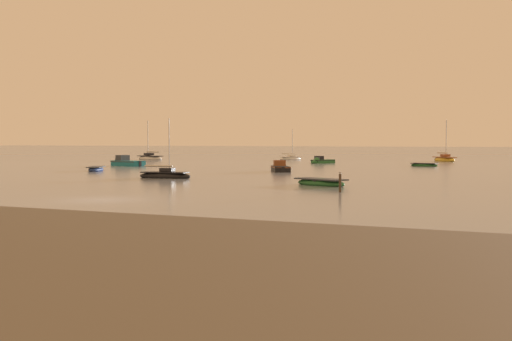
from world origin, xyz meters
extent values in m
plane|color=gray|center=(0.00, 0.00, 0.00)|extent=(800.00, 800.00, 0.00)
ellipsoid|color=gold|center=(7.33, 84.40, 0.23)|extent=(5.38, 6.65, 1.14)
cube|color=brown|center=(7.33, 84.40, 0.68)|extent=(4.66, 5.71, 0.11)
cube|color=brown|center=(7.51, 84.12, 1.00)|extent=(1.83, 1.96, 0.41)
cylinder|color=#B7BABF|center=(7.66, 83.90, 3.94)|extent=(0.11, 0.11, 6.28)
cylinder|color=beige|center=(6.87, 85.08, 1.43)|extent=(2.21, 3.16, 0.23)
cube|color=black|center=(-3.92, 37.25, 0.21)|extent=(3.56, 4.51, 0.82)
cone|color=black|center=(-4.99, 39.16, 0.21)|extent=(2.08, 1.95, 1.65)
cube|color=brown|center=(-3.94, 37.29, 0.51)|extent=(3.64, 4.61, 0.09)
cube|color=brown|center=(-4.41, 38.13, 0.94)|extent=(1.63, 1.52, 0.64)
cube|color=#384751|center=(-4.65, 38.57, 0.98)|extent=(1.20, 0.81, 0.51)
cube|color=black|center=(-2.92, 35.47, 0.33)|extent=(0.41, 0.38, 0.59)
ellipsoid|color=white|center=(-19.83, 81.47, 0.18)|extent=(3.60, 5.57, 0.92)
cube|color=silver|center=(-19.83, 81.47, 0.55)|extent=(3.14, 4.76, 0.09)
cube|color=silver|center=(-19.73, 81.72, 0.81)|extent=(1.34, 1.54, 0.33)
cylinder|color=#B7BABF|center=(-19.65, 81.92, 3.18)|extent=(0.09, 0.09, 5.07)
cylinder|color=beige|center=(-20.09, 80.86, 1.15)|extent=(1.31, 2.78, 0.18)
cube|color=#197084|center=(-29.40, 44.06, 0.25)|extent=(5.38, 3.36, 0.98)
cone|color=#197084|center=(-31.91, 44.77, 0.25)|extent=(2.04, 2.32, 1.97)
cube|color=#33383F|center=(-29.45, 44.07, 0.62)|extent=(5.50, 3.43, 0.11)
cube|color=#33383F|center=(-30.55, 44.38, 1.12)|extent=(1.58, 1.83, 0.77)
cube|color=#384751|center=(-31.13, 44.55, 1.18)|extent=(0.67, 1.51, 0.61)
cube|color=black|center=(-27.04, 43.39, 0.39)|extent=(0.40, 0.46, 0.70)
ellipsoid|color=#23602D|center=(7.54, 17.18, 0.17)|extent=(4.96, 3.46, 0.75)
cube|color=#33383F|center=(7.54, 17.18, 0.48)|extent=(4.61, 3.27, 0.10)
cube|color=#33383F|center=(7.54, 17.18, 0.37)|extent=(0.88, 1.44, 0.07)
ellipsoid|color=white|center=(-43.79, 71.23, 0.23)|extent=(7.11, 4.50, 1.17)
cube|color=black|center=(-43.79, 71.23, 0.70)|extent=(6.08, 3.93, 0.12)
cube|color=black|center=(-44.11, 71.36, 1.03)|extent=(1.96, 1.69, 0.42)
cylinder|color=#B7BABF|center=(-44.36, 71.46, 4.05)|extent=(0.12, 0.12, 6.46)
cylinder|color=beige|center=(-43.00, 70.91, 1.47)|extent=(3.56, 1.62, 0.23)
cube|color=#23602D|center=(-8.46, 66.14, 0.19)|extent=(3.01, 4.17, 0.76)
cone|color=#23602D|center=(-9.27, 64.30, 0.19)|extent=(1.88, 1.71, 1.52)
cube|color=black|center=(-8.47, 66.10, 0.47)|extent=(3.08, 4.26, 0.08)
cube|color=black|center=(-8.83, 65.30, 0.86)|extent=(1.47, 1.33, 0.59)
cube|color=#384751|center=(-9.01, 64.88, 0.90)|extent=(1.14, 0.66, 0.47)
cube|color=black|center=(-7.70, 67.87, 0.30)|extent=(0.37, 0.34, 0.54)
ellipsoid|color=black|center=(-8.85, 20.82, 0.18)|extent=(5.28, 2.07, 0.89)
cube|color=black|center=(-8.85, 20.82, 0.53)|extent=(4.50, 1.84, 0.09)
cube|color=black|center=(-8.59, 20.84, 0.78)|extent=(1.32, 0.99, 0.32)
cylinder|color=#B7BABF|center=(-8.39, 20.86, 3.07)|extent=(0.09, 0.09, 4.89)
cylinder|color=beige|center=(-9.49, 20.76, 1.11)|extent=(2.84, 0.44, 0.18)
ellipsoid|color=#23602D|center=(8.07, 60.08, 0.13)|extent=(3.97, 2.02, 0.60)
cube|color=black|center=(8.07, 60.08, 0.39)|extent=(3.67, 1.93, 0.08)
cube|color=black|center=(8.07, 60.08, 0.30)|extent=(0.47, 1.19, 0.06)
ellipsoid|color=navy|center=(-24.09, 30.24, 0.16)|extent=(3.37, 4.65, 0.70)
cube|color=#33383F|center=(-24.09, 30.24, 0.46)|extent=(3.18, 4.32, 0.09)
cube|color=#33383F|center=(-24.09, 30.24, 0.35)|extent=(1.35, 0.87, 0.07)
cylinder|color=#423323|center=(10.86, 11.32, 0.59)|extent=(0.18, 0.18, 1.47)
cylinder|color=silver|center=(10.86, 11.32, 1.26)|extent=(0.22, 0.22, 0.08)
camera|label=1|loc=(23.52, -30.62, 3.39)|focal=45.68mm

